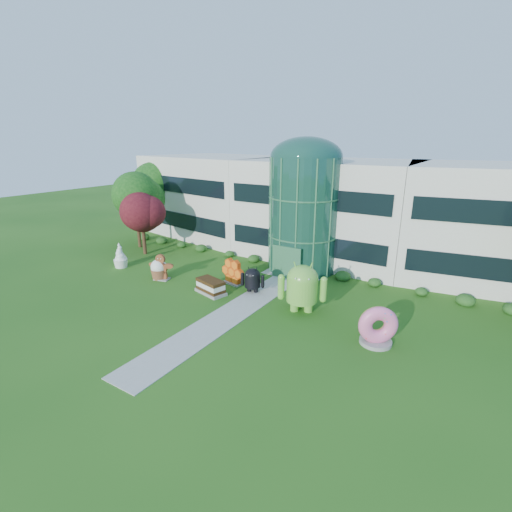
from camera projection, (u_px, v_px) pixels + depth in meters
The scene contains 14 objects.
ground at pixel (221, 321), 23.93m from camera, with size 140.00×140.00×0.00m, color #215114.
building at pixel (330, 208), 37.02m from camera, with size 46.00×15.00×9.30m, color beige, non-canonical shape.
atrium at pixel (304, 215), 32.11m from camera, with size 6.00×6.00×9.80m, color #194738.
walkway at pixel (239, 309), 25.53m from camera, with size 2.40×20.00×0.04m, color #9E9E93.
tree_red at pixel (143, 225), 36.99m from camera, with size 4.00×4.00×6.00m, color #3F0C14, non-canonical shape.
trees_backdrop at pixel (308, 221), 33.13m from camera, with size 52.00×8.00×8.40m, color #0F3F10, non-canonical shape.
android_green at pixel (302, 285), 24.71m from camera, with size 3.40×2.27×3.86m, color #68B63A, non-canonical shape.
android_black at pixel (252, 278), 28.08m from camera, with size 1.97×1.32×2.23m, color black, non-canonical shape.
donut at pixel (377, 325), 20.93m from camera, with size 2.28×1.09×2.37m, color #E15591, non-canonical shape.
gingerbread at pixel (161, 267), 30.62m from camera, with size 2.41×0.93×2.23m, color brown, non-canonical shape.
ice_cream_sandwich at pixel (211, 286), 28.03m from camera, with size 2.51×1.26×1.12m, color black, non-canonical shape.
honeycomb at pixel (233, 273), 29.78m from camera, with size 2.41×0.86×1.89m, color orange, non-canonical shape.
froyo at pixel (120, 255), 33.62m from camera, with size 1.33×1.33×2.28m, color white, non-canonical shape.
cupcake at pixel (159, 269), 30.89m from camera, with size 1.42×1.42×1.70m, color white, non-canonical shape.
Camera 1 is at (13.48, -16.98, 11.20)m, focal length 26.00 mm.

